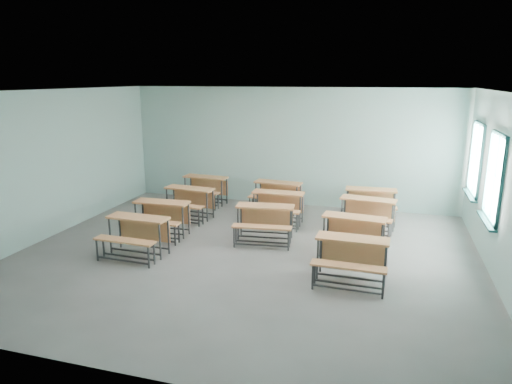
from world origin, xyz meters
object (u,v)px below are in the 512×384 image
(desk_unit_r3c1, at_px, (277,192))
(desk_unit_r3c2, at_px, (371,200))
(desk_unit_r2c0, at_px, (188,199))
(desk_unit_r2c2, at_px, (367,210))
(desk_unit_r1c2, at_px, (353,230))
(desk_unit_r2c1, at_px, (277,203))
(desk_unit_r0c0, at_px, (136,231))
(desk_unit_r0c2, at_px, (351,254))
(desk_unit_r1c0, at_px, (160,214))
(desk_unit_r3c0, at_px, (204,186))
(desk_unit_r1c1, at_px, (264,218))

(desk_unit_r3c1, distance_m, desk_unit_r3c2, 2.41)
(desk_unit_r3c1, bearing_deg, desk_unit_r2c0, -141.97)
(desk_unit_r2c2, xyz_separation_m, desk_unit_r3c1, (-2.37, 1.07, 0.00))
(desk_unit_r1c2, distance_m, desk_unit_r2c1, 2.43)
(desk_unit_r0c0, bearing_deg, desk_unit_r0c2, 1.70)
(desk_unit_r1c0, xyz_separation_m, desk_unit_r3c0, (-0.10, 2.74, 0.00))
(desk_unit_r1c2, relative_size, desk_unit_r2c2, 0.98)
(desk_unit_r1c1, bearing_deg, desk_unit_r1c0, -178.58)
(desk_unit_r2c0, relative_size, desk_unit_r3c2, 1.02)
(desk_unit_r1c0, height_order, desk_unit_r2c0, same)
(desk_unit_r0c2, height_order, desk_unit_r3c2, same)
(desk_unit_r1c1, xyz_separation_m, desk_unit_r3c1, (-0.30, 2.29, 0.00))
(desk_unit_r1c0, distance_m, desk_unit_r2c0, 1.37)
(desk_unit_r1c0, bearing_deg, desk_unit_r2c0, 86.62)
(desk_unit_r2c0, distance_m, desk_unit_r2c1, 2.26)
(desk_unit_r0c2, xyz_separation_m, desk_unit_r2c0, (-4.23, 2.58, 0.00))
(desk_unit_r0c0, height_order, desk_unit_r2c0, same)
(desk_unit_r0c0, height_order, desk_unit_r2c2, same)
(desk_unit_r0c2, distance_m, desk_unit_r1c2, 1.27)
(desk_unit_r0c2, height_order, desk_unit_r2c1, same)
(desk_unit_r0c2, distance_m, desk_unit_r2c2, 2.77)
(desk_unit_r1c1, relative_size, desk_unit_r1c2, 1.01)
(desk_unit_r2c0, distance_m, desk_unit_r3c0, 1.37)
(desk_unit_r1c0, bearing_deg, desk_unit_r2c1, 32.74)
(desk_unit_r2c1, bearing_deg, desk_unit_r3c1, 103.55)
(desk_unit_r2c0, bearing_deg, desk_unit_r3c1, 37.79)
(desk_unit_r0c2, bearing_deg, desk_unit_r2c1, 127.01)
(desk_unit_r2c2, relative_size, desk_unit_r3c2, 1.05)
(desk_unit_r1c1, distance_m, desk_unit_r3c2, 3.05)
(desk_unit_r3c2, bearing_deg, desk_unit_r3c0, 174.72)
(desk_unit_r0c0, relative_size, desk_unit_r2c2, 0.95)
(desk_unit_r0c2, distance_m, desk_unit_r3c1, 4.45)
(desk_unit_r1c1, height_order, desk_unit_r2c1, same)
(desk_unit_r0c0, distance_m, desk_unit_r1c1, 2.68)
(desk_unit_r2c1, bearing_deg, desk_unit_r0c2, -55.46)
(desk_unit_r2c0, bearing_deg, desk_unit_r0c2, -26.14)
(desk_unit_r1c0, xyz_separation_m, desk_unit_r2c1, (2.28, 1.57, 0.00))
(desk_unit_r1c2, xyz_separation_m, desk_unit_r2c1, (-1.91, 1.51, 0.00))
(desk_unit_r2c2, bearing_deg, desk_unit_r3c0, 172.88)
(desk_unit_r0c2, height_order, desk_unit_r1c0, same)
(desk_unit_r0c2, relative_size, desk_unit_r2c0, 0.96)
(desk_unit_r1c0, height_order, desk_unit_r2c2, same)
(desk_unit_r1c1, bearing_deg, desk_unit_r0c2, -45.19)
(desk_unit_r1c1, distance_m, desk_unit_r2c2, 2.41)
(desk_unit_r2c1, distance_m, desk_unit_r2c2, 2.10)
(desk_unit_r2c1, bearing_deg, desk_unit_r2c2, -1.43)
(desk_unit_r2c0, height_order, desk_unit_r3c1, same)
(desk_unit_r0c0, xyz_separation_m, desk_unit_r3c0, (-0.19, 3.91, 0.00))
(desk_unit_r2c2, xyz_separation_m, desk_unit_r3c0, (-4.48, 1.18, 0.00))
(desk_unit_r3c0, height_order, desk_unit_r3c2, same)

